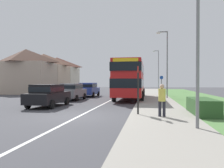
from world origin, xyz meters
The scene contains 16 objects.
ground_plane centered at (0.00, 0.00, 0.00)m, with size 120.00×120.00×0.00m, color #424247.
lane_marking_centre centered at (0.00, 8.00, 0.00)m, with size 0.14×60.00×0.01m, color silver.
pavement_near_side centered at (4.20, 6.00, 0.06)m, with size 3.20×68.00×0.12m, color gray.
grass_verge_seaward centered at (8.50, 6.00, 0.04)m, with size 6.00×68.00×0.08m, color #517F42.
roadside_hedge centered at (6.30, 1.17, 0.45)m, with size 1.10×2.98×0.90m, color #2D5128.
double_decker_bus centered at (1.76, 11.08, 2.14)m, with size 2.80×9.93×3.70m.
parked_car_black centered at (-3.50, 3.68, 0.88)m, with size 1.90×4.19×1.59m.
parked_car_grey centered at (-3.73, 9.17, 0.89)m, with size 1.87×4.05×1.62m.
parked_car_blue centered at (-3.50, 14.13, 0.91)m, with size 2.00×4.14×1.65m.
pedestrian_at_stop centered at (4.16, -0.14, 0.98)m, with size 0.34×0.34×1.67m.
bus_stop_sign centered at (3.00, 0.46, 1.54)m, with size 0.09×0.52×2.60m.
cycle_route_sign centered at (5.19, 16.78, 1.43)m, with size 0.44×0.08×2.52m.
street_lamp_near centered at (5.14, -2.54, 4.17)m, with size 1.14×0.20×7.25m.
street_lamp_mid centered at (5.36, 12.03, 4.03)m, with size 1.14×0.20×6.97m.
street_lamp_far centered at (5.43, 31.54, 4.44)m, with size 1.14×0.20×7.78m.
house_terrace_far_side centered at (-14.34, 24.09, 3.31)m, with size 7.61×16.42×6.62m.
Camera 1 is at (3.49, -10.57, 1.79)m, focal length 34.30 mm.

